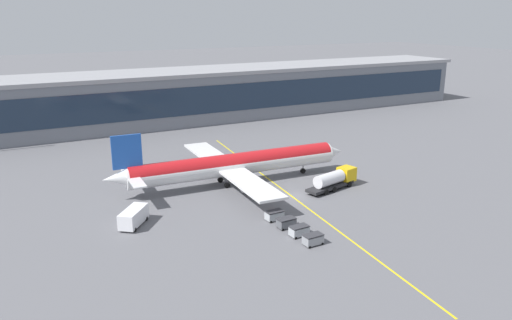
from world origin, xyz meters
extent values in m
plane|color=slate|center=(0.00, 0.00, 0.00)|extent=(700.00, 700.00, 0.00)
cube|color=yellow|center=(-0.59, 2.00, 0.00)|extent=(8.87, 79.57, 0.01)
cube|color=slate|center=(18.16, 67.69, 6.65)|extent=(158.70, 20.96, 13.30)
cube|color=#1E2D42|center=(18.16, 57.15, 7.32)|extent=(153.94, 0.16, 7.45)
cube|color=#99999E|center=(18.16, 67.69, 13.80)|extent=(161.87, 21.38, 1.00)
cylinder|color=white|center=(-6.20, 10.70, 3.50)|extent=(39.14, 5.71, 3.72)
cylinder|color=red|center=(-6.20, 10.70, 3.83)|extent=(38.36, 5.52, 3.58)
cone|color=white|center=(14.58, 9.64, 3.50)|extent=(3.90, 3.72, 3.54)
cone|color=white|center=(-27.16, 11.77, 3.87)|extent=(4.62, 3.39, 3.17)
cube|color=#1E51B2|center=(-25.17, 11.67, 8.15)|extent=(4.85, 0.61, 5.59)
cube|color=white|center=(-24.48, 15.37, 4.05)|extent=(2.30, 6.05, 0.24)
cube|color=white|center=(-24.86, 7.93, 4.05)|extent=(2.30, 6.05, 0.24)
cube|color=white|center=(-7.18, 20.82, 3.22)|extent=(5.63, 16.60, 0.40)
cube|color=white|center=(-8.21, 0.74, 3.22)|extent=(5.63, 16.60, 0.40)
cylinder|color=#939399|center=(-6.33, 17.82, 1.89)|extent=(2.97, 2.19, 2.05)
cylinder|color=#939399|center=(-7.06, 3.63, 1.89)|extent=(2.97, 2.19, 2.05)
cylinder|color=black|center=(7.83, 9.99, 0.50)|extent=(1.02, 0.45, 1.00)
cylinder|color=slate|center=(7.83, 9.99, 1.32)|extent=(0.20, 0.20, 1.63)
cylinder|color=black|center=(-8.45, 12.50, 0.50)|extent=(1.02, 0.45, 1.00)
cylinder|color=slate|center=(-8.45, 12.50, 1.32)|extent=(0.20, 0.20, 1.63)
cylinder|color=black|center=(-8.62, 9.15, 0.50)|extent=(1.02, 0.45, 1.00)
cylinder|color=slate|center=(-8.62, 9.15, 1.32)|extent=(0.20, 0.20, 1.63)
cube|color=#232326|center=(6.72, -0.27, 0.75)|extent=(10.31, 4.75, 0.50)
cube|color=yellow|center=(11.00, 0.75, 2.00)|extent=(3.30, 3.08, 2.50)
cube|color=black|center=(12.23, 1.04, 2.50)|extent=(0.69, 2.27, 1.12)
cylinder|color=silver|center=(6.45, -0.34, 2.10)|extent=(6.35, 3.53, 2.20)
cylinder|color=black|center=(10.18, 1.77, 0.50)|extent=(1.05, 0.57, 1.00)
cylinder|color=black|center=(10.73, -0.54, 0.50)|extent=(1.05, 0.57, 1.00)
cylinder|color=black|center=(6.16, 0.81, 0.50)|extent=(1.05, 0.57, 1.00)
cylinder|color=black|center=(6.71, -1.50, 0.50)|extent=(1.05, 0.57, 1.00)
cylinder|color=black|center=(4.11, 0.33, 0.50)|extent=(1.05, 0.57, 1.00)
cylinder|color=black|center=(4.66, -1.98, 0.50)|extent=(1.05, 0.57, 1.00)
cube|color=white|center=(-27.45, 0.71, 1.40)|extent=(5.44, 5.95, 2.20)
cube|color=black|center=(-28.36, -0.41, 1.79)|extent=(2.89, 2.88, 0.66)
cylinder|color=black|center=(-27.92, -1.52, 0.30)|extent=(0.57, 0.62, 0.60)
cylinder|color=black|center=(-29.53, -0.21, 0.30)|extent=(0.57, 0.62, 0.60)
cylinder|color=black|center=(-25.36, 1.64, 0.30)|extent=(0.57, 0.62, 0.60)
cylinder|color=black|center=(-26.97, 2.94, 0.30)|extent=(0.57, 0.62, 0.60)
cube|color=gray|center=(-8.10, -16.80, 0.73)|extent=(2.66, 1.60, 1.10)
cube|color=#333338|center=(-8.10, -16.80, 1.43)|extent=(2.71, 1.63, 0.10)
cylinder|color=black|center=(-9.11, -17.58, 0.18)|extent=(0.36, 0.13, 0.36)
cylinder|color=black|center=(-9.17, -16.09, 0.18)|extent=(0.36, 0.13, 0.36)
cylinder|color=black|center=(-7.03, -17.50, 0.18)|extent=(0.36, 0.13, 0.36)
cylinder|color=black|center=(-7.09, -16.01, 0.18)|extent=(0.36, 0.13, 0.36)
cube|color=#B2B7BC|center=(-8.22, -13.60, 0.73)|extent=(2.66, 1.60, 1.10)
cube|color=#333338|center=(-8.22, -13.60, 1.43)|extent=(2.71, 1.63, 0.10)
cylinder|color=black|center=(-9.23, -14.39, 0.18)|extent=(0.36, 0.13, 0.36)
cylinder|color=black|center=(-9.29, -12.89, 0.18)|extent=(0.36, 0.13, 0.36)
cylinder|color=black|center=(-7.15, -14.31, 0.18)|extent=(0.36, 0.13, 0.36)
cylinder|color=black|center=(-7.21, -12.81, 0.18)|extent=(0.36, 0.13, 0.36)
cube|color=#595B60|center=(-8.34, -10.40, 0.73)|extent=(2.66, 1.60, 1.10)
cube|color=#333338|center=(-8.34, -10.40, 1.43)|extent=(2.71, 1.63, 0.10)
cylinder|color=black|center=(-9.35, -11.19, 0.18)|extent=(0.36, 0.13, 0.36)
cylinder|color=black|center=(-9.41, -9.69, 0.18)|extent=(0.36, 0.13, 0.36)
cylinder|color=black|center=(-7.28, -11.11, 0.18)|extent=(0.36, 0.13, 0.36)
cylinder|color=black|center=(-7.33, -9.61, 0.18)|extent=(0.36, 0.13, 0.36)
cube|color=#B2B7BC|center=(-8.47, -7.20, 0.73)|extent=(2.66, 1.60, 1.10)
cube|color=#333338|center=(-8.47, -7.20, 1.43)|extent=(2.71, 1.63, 0.10)
cylinder|color=black|center=(-9.48, -7.99, 0.18)|extent=(0.36, 0.13, 0.36)
cylinder|color=black|center=(-9.54, -6.49, 0.18)|extent=(0.36, 0.13, 0.36)
cylinder|color=black|center=(-7.40, -7.91, 0.18)|extent=(0.36, 0.13, 0.36)
cylinder|color=black|center=(-7.46, -6.41, 0.18)|extent=(0.36, 0.13, 0.36)
camera|label=1|loc=(-43.55, -67.25, 29.66)|focal=35.34mm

